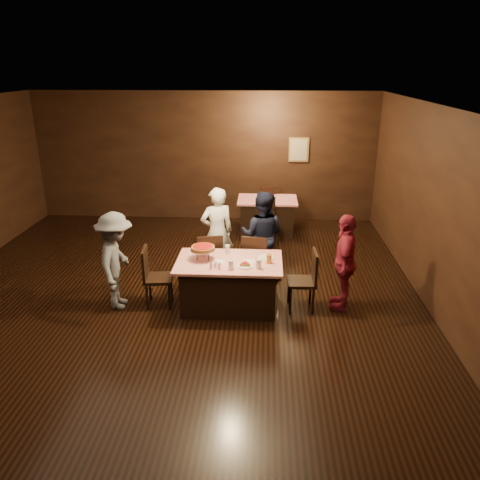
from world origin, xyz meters
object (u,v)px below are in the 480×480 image
object	(u,v)px
chair_far_right	(257,260)
plate_empty	(266,258)
back_table	(267,216)
glass_front_left	(231,265)
chair_far_left	(209,259)
pizza_stand	(203,248)
glass_amber	(269,259)
glass_back	(227,249)
diner_navy_hoodie	(262,235)
chair_back_far	(267,204)
chair_end_right	(301,280)
diner_red_shirt	(345,262)
chair_back_near	(267,222)
diner_white_jacket	(217,232)
chair_end_left	(158,277)
glass_front_right	(259,264)
diner_grey_knit	(116,261)
main_table	(229,284)

from	to	relation	value
chair_far_right	plate_empty	size ratio (longest dim) A/B	3.80
back_table	glass_front_left	size ratio (longest dim) A/B	9.29
chair_far_left	pizza_stand	bearing A→B (deg)	75.37
glass_amber	glass_back	distance (m)	0.74
diner_navy_hoodie	chair_back_far	bearing A→B (deg)	-80.48
chair_end_right	chair_back_far	world-z (taller)	same
chair_end_right	diner_red_shirt	size ratio (longest dim) A/B	0.63
chair_back_far	pizza_stand	distance (m)	4.17
back_table	chair_far_right	world-z (taller)	chair_far_right
glass_front_left	diner_red_shirt	bearing A→B (deg)	13.00
chair_back_near	chair_far_left	bearing A→B (deg)	-128.67
diner_red_shirt	plate_empty	world-z (taller)	diner_red_shirt
back_table	pizza_stand	size ratio (longest dim) A/B	3.42
glass_amber	diner_white_jacket	bearing A→B (deg)	126.50
glass_amber	chair_far_right	bearing A→B (deg)	104.04
diner_navy_hoodie	plate_empty	world-z (taller)	diner_navy_hoodie
chair_back_far	glass_front_left	distance (m)	4.42
plate_empty	diner_navy_hoodie	bearing A→B (deg)	93.77
diner_navy_hoodie	diner_red_shirt	distance (m)	1.63
glass_amber	diner_navy_hoodie	bearing A→B (deg)	95.56
diner_navy_hoodie	plate_empty	xyz separation A→B (m)	(0.06, -0.97, -0.00)
back_table	chair_end_left	size ratio (longest dim) A/B	1.37
glass_amber	chair_back_far	bearing A→B (deg)	90.38
chair_end_right	chair_back_far	bearing A→B (deg)	-174.87
chair_far_left	chair_back_far	size ratio (longest dim) A/B	1.00
chair_far_right	glass_front_right	size ratio (longest dim) A/B	6.79
diner_navy_hoodie	glass_back	size ratio (longest dim) A/B	11.17
diner_red_shirt	chair_far_right	bearing A→B (deg)	-104.11
glass_front_right	chair_far_right	bearing A→B (deg)	92.86
back_table	diner_navy_hoodie	xyz separation A→B (m)	(-0.09, -2.36, 0.40)
glass_back	glass_amber	bearing A→B (deg)	-28.30
glass_front_left	back_table	bearing A→B (deg)	82.12
chair_end_right	diner_white_jacket	world-z (taller)	diner_white_jacket
chair_end_right	plate_empty	bearing A→B (deg)	-107.50
chair_far_left	diner_navy_hoodie	bearing A→B (deg)	-171.92
pizza_stand	glass_back	xyz separation A→B (m)	(0.35, 0.25, -0.11)
diner_navy_hoodie	glass_front_left	size ratio (longest dim) A/B	11.17
diner_red_shirt	glass_back	distance (m)	1.81
chair_back_far	diner_red_shirt	bearing A→B (deg)	92.27
chair_far_right	chair_back_near	size ratio (longest dim) A/B	1.00
chair_far_right	plate_empty	distance (m)	0.69
chair_end_left	chair_back_far	size ratio (longest dim) A/B	1.00
pizza_stand	chair_end_left	bearing A→B (deg)	-175.91
chair_far_left	chair_back_far	bearing A→B (deg)	-120.93
back_table	chair_end_right	xyz separation A→B (m)	(0.53, -3.48, 0.09)
diner_grey_knit	diner_red_shirt	size ratio (longest dim) A/B	1.01
chair_back_near	chair_back_far	size ratio (longest dim) A/B	1.00
chair_back_near	glass_front_right	world-z (taller)	chair_back_near
chair_end_right	diner_grey_knit	xyz separation A→B (m)	(-2.81, -0.08, 0.29)
main_table	glass_back	world-z (taller)	glass_back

